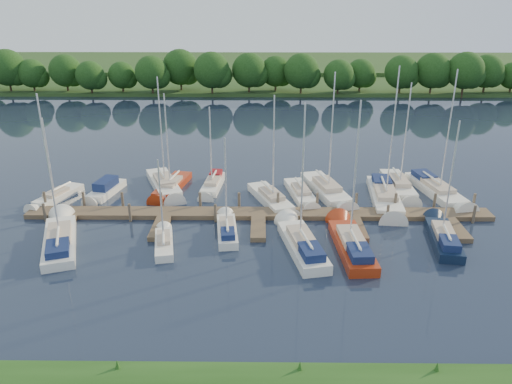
{
  "coord_description": "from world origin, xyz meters",
  "views": [
    {
      "loc": [
        0.21,
        -31.32,
        18.06
      ],
      "look_at": [
        -0.21,
        8.0,
        2.2
      ],
      "focal_mm": 35.0,
      "sensor_mm": 36.0,
      "label": 1
    }
  ],
  "objects_px": {
    "sailboat_n_0": "(57,197)",
    "sailboat_n_5": "(272,200)",
    "dock": "(258,217)",
    "motorboat": "(106,191)",
    "sailboat_s_2": "(227,231)"
  },
  "relations": [
    {
      "from": "dock",
      "to": "motorboat",
      "type": "xyz_separation_m",
      "value": [
        -14.63,
        5.35,
        0.17
      ]
    },
    {
      "from": "sailboat_n_0",
      "to": "sailboat_s_2",
      "type": "xyz_separation_m",
      "value": [
        16.31,
        -6.87,
        0.05
      ]
    },
    {
      "from": "sailboat_s_2",
      "to": "motorboat",
      "type": "bearing_deg",
      "value": 139.53
    },
    {
      "from": "dock",
      "to": "sailboat_s_2",
      "type": "bearing_deg",
      "value": -130.6
    },
    {
      "from": "dock",
      "to": "sailboat_s_2",
      "type": "distance_m",
      "value": 3.83
    },
    {
      "from": "sailboat_n_0",
      "to": "motorboat",
      "type": "distance_m",
      "value": 4.4
    },
    {
      "from": "motorboat",
      "to": "sailboat_s_2",
      "type": "xyz_separation_m",
      "value": [
        12.14,
        -8.26,
        -0.05
      ]
    },
    {
      "from": "dock",
      "to": "sailboat_s_2",
      "type": "relative_size",
      "value": 4.87
    },
    {
      "from": "motorboat",
      "to": "sailboat_s_2",
      "type": "height_order",
      "value": "sailboat_s_2"
    },
    {
      "from": "motorboat",
      "to": "sailboat_n_0",
      "type": "bearing_deg",
      "value": 30.75
    },
    {
      "from": "dock",
      "to": "sailboat_n_5",
      "type": "xyz_separation_m",
      "value": [
        1.22,
        3.43,
        0.07
      ]
    },
    {
      "from": "dock",
      "to": "motorboat",
      "type": "relative_size",
      "value": 6.82
    },
    {
      "from": "motorboat",
      "to": "sailboat_s_2",
      "type": "bearing_deg",
      "value": 158.14
    },
    {
      "from": "sailboat_n_0",
      "to": "sailboat_n_5",
      "type": "relative_size",
      "value": 0.79
    },
    {
      "from": "sailboat_n_0",
      "to": "sailboat_n_5",
      "type": "distance_m",
      "value": 20.03
    }
  ]
}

